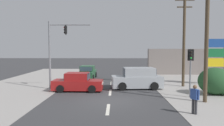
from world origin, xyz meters
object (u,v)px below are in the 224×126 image
object	(u,v)px
sedan_oncoming_near	(78,83)
utility_pole_midground_right	(184,39)
traffic_signal_mast	(56,46)
utility_pole_foreground_right	(205,20)
suv_kerbside_parked	(137,79)
sedan_receding_far	(87,73)
pedestrian_at_kerb	(195,98)
shopping_plaza_sign	(216,55)
pedestal_signal_right_kerb	(191,65)

from	to	relation	value
sedan_oncoming_near	utility_pole_midground_right	bearing A→B (deg)	13.74
traffic_signal_mast	sedan_oncoming_near	xyz separation A→B (m)	(2.08, -0.82, -3.13)
utility_pole_foreground_right	sedan_oncoming_near	distance (m)	10.97
suv_kerbside_parked	sedan_receding_far	xyz separation A→B (m)	(-5.39, 6.60, -0.18)
traffic_signal_mast	sedan_receding_far	distance (m)	7.90
utility_pole_foreground_right	pedestrian_at_kerb	world-z (taller)	utility_pole_foreground_right
utility_pole_midground_right	suv_kerbside_parked	distance (m)	5.87
suv_kerbside_parked	traffic_signal_mast	bearing A→B (deg)	-176.73
traffic_signal_mast	pedestrian_at_kerb	xyz separation A→B (m)	(9.61, -7.38, -2.91)
shopping_plaza_sign	sedan_oncoming_near	size ratio (longest dim) A/B	1.08
utility_pole_foreground_right	sedan_oncoming_near	size ratio (longest dim) A/B	2.40
pedestal_signal_right_kerb	shopping_plaza_sign	size ratio (longest dim) A/B	0.77
utility_pole_foreground_right	suv_kerbside_parked	distance (m)	7.89
pedestal_signal_right_kerb	shopping_plaza_sign	xyz separation A→B (m)	(4.38, 5.69, 0.57)
utility_pole_midground_right	pedestal_signal_right_kerb	distance (m)	5.26
utility_pole_foreground_right	traffic_signal_mast	distance (m)	12.21
sedan_receding_far	suv_kerbside_parked	bearing A→B (deg)	-50.74
utility_pole_midground_right	sedan_receding_far	xyz separation A→B (m)	(-9.85, 5.47, -3.82)
pedestal_signal_right_kerb	sedan_receding_far	bearing A→B (deg)	131.16
shopping_plaza_sign	sedan_receding_far	size ratio (longest dim) A/B	1.07
utility_pole_midground_right	pedestrian_at_kerb	size ratio (longest dim) A/B	5.26
pedestrian_at_kerb	pedestal_signal_right_kerb	bearing A→B (deg)	74.47
sedan_oncoming_near	pedestrian_at_kerb	bearing A→B (deg)	-41.07
sedan_oncoming_near	pedestal_signal_right_kerb	bearing A→B (deg)	-15.19
utility_pole_foreground_right	pedestal_signal_right_kerb	distance (m)	3.44
pedestal_signal_right_kerb	suv_kerbside_parked	xyz separation A→B (m)	(-3.52, 3.60, -1.53)
sedan_oncoming_near	sedan_receding_far	bearing A→B (deg)	91.52
suv_kerbside_parked	sedan_oncoming_near	xyz separation A→B (m)	(-5.18, -1.23, -0.18)
shopping_plaza_sign	sedan_oncoming_near	xyz separation A→B (m)	(-13.08, -3.32, -2.28)
utility_pole_midground_right	traffic_signal_mast	size ratio (longest dim) A/B	1.43
suv_kerbside_parked	sedan_oncoming_near	world-z (taller)	suv_kerbside_parked
utility_pole_foreground_right	utility_pole_midground_right	xyz separation A→B (m)	(0.57, 6.21, -0.98)
pedestal_signal_right_kerb	utility_pole_foreground_right	bearing A→B (deg)	-75.83
utility_pole_foreground_right	suv_kerbside_parked	size ratio (longest dim) A/B	2.21
shopping_plaza_sign	pedestrian_at_kerb	size ratio (longest dim) A/B	2.82
traffic_signal_mast	sedan_receding_far	bearing A→B (deg)	75.08
suv_kerbside_parked	shopping_plaza_sign	bearing A→B (deg)	14.83
pedestal_signal_right_kerb	pedestrian_at_kerb	size ratio (longest dim) A/B	2.18
pedestal_signal_right_kerb	pedestrian_at_kerb	world-z (taller)	pedestal_signal_right_kerb
pedestrian_at_kerb	traffic_signal_mast	bearing A→B (deg)	142.47
suv_kerbside_parked	pedestrian_at_kerb	bearing A→B (deg)	-73.22
sedan_oncoming_near	shopping_plaza_sign	bearing A→B (deg)	14.26
sedan_receding_far	pedestrian_at_kerb	bearing A→B (deg)	-61.73
sedan_receding_far	utility_pole_midground_right	bearing A→B (deg)	-29.04
traffic_signal_mast	pedestal_signal_right_kerb	world-z (taller)	traffic_signal_mast
utility_pole_midground_right	sedan_oncoming_near	world-z (taller)	utility_pole_midground_right
utility_pole_midground_right	shopping_plaza_sign	xyz separation A→B (m)	(3.44, 0.97, -1.54)
pedestrian_at_kerb	utility_pole_midground_right	bearing A→B (deg)	76.69
sedan_receding_far	pedestrian_at_kerb	size ratio (longest dim) A/B	2.63
sedan_receding_far	pedestrian_at_kerb	xyz separation A→B (m)	(7.74, -14.40, 0.22)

